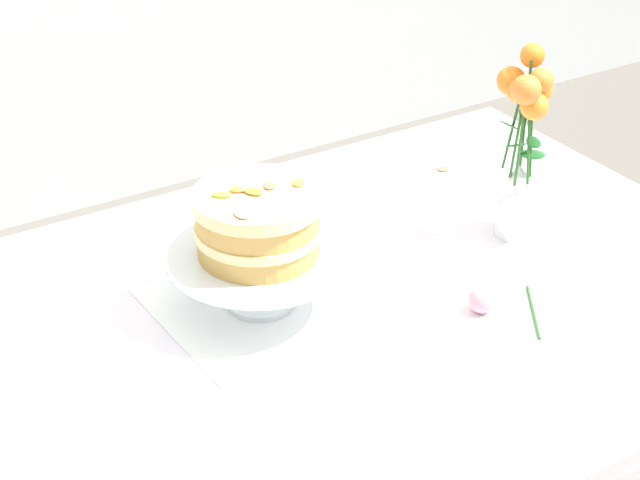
# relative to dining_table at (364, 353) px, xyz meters

# --- Properties ---
(dining_table) EXTENTS (1.40, 1.00, 0.74)m
(dining_table) POSITION_rel_dining_table_xyz_m (0.00, 0.00, 0.00)
(dining_table) COLOR white
(dining_table) RESTS_ON ground
(linen_napkin) EXTENTS (0.33, 0.33, 0.00)m
(linen_napkin) POSITION_rel_dining_table_xyz_m (-0.14, 0.09, 0.09)
(linen_napkin) COLOR white
(linen_napkin) RESTS_ON dining_table
(cake_stand) EXTENTS (0.29, 0.29, 0.10)m
(cake_stand) POSITION_rel_dining_table_xyz_m (-0.14, 0.09, 0.17)
(cake_stand) COLOR silver
(cake_stand) RESTS_ON linen_napkin
(layer_cake) EXTENTS (0.20, 0.20, 0.11)m
(layer_cake) POSITION_rel_dining_table_xyz_m (-0.14, 0.09, 0.25)
(layer_cake) COLOR tan
(layer_cake) RESTS_ON cake_stand
(flower_vase) EXTENTS (0.11, 0.12, 0.35)m
(flower_vase) POSITION_rel_dining_table_xyz_m (0.36, 0.05, 0.26)
(flower_vase) COLOR silver
(flower_vase) RESTS_ON dining_table
(fallen_rose) EXTENTS (0.13, 0.13, 0.04)m
(fallen_rose) POSITION_rel_dining_table_xyz_m (0.15, -0.11, 0.11)
(fallen_rose) COLOR #2D6028
(fallen_rose) RESTS_ON dining_table
(loose_petal_0) EXTENTS (0.03, 0.03, 0.01)m
(loose_petal_0) POSITION_rel_dining_table_xyz_m (0.41, 0.33, 0.09)
(loose_petal_0) COLOR #E56B51
(loose_petal_0) RESTS_ON dining_table
(loose_petal_1) EXTENTS (0.04, 0.03, 0.01)m
(loose_petal_1) POSITION_rel_dining_table_xyz_m (-0.37, -0.23, 0.09)
(loose_petal_1) COLOR pink
(loose_petal_1) RESTS_ON dining_table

